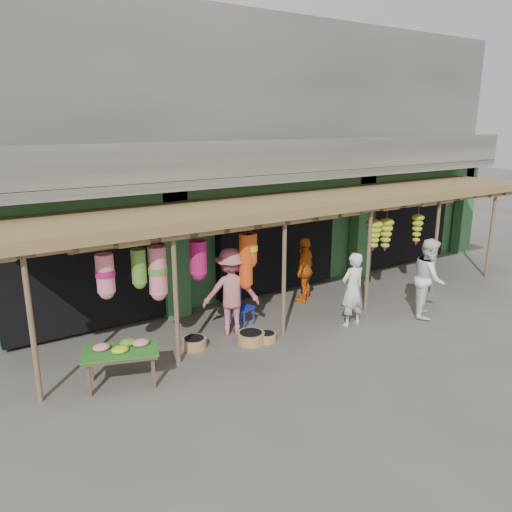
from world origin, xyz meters
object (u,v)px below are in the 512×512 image
person_front (352,290)px  person_shopper (231,292)px  flower_table (121,351)px  person_vendor (305,270)px  blue_chair (239,304)px  person_right (429,278)px

person_front → person_shopper: bearing=-24.1°
flower_table → person_vendor: size_ratio=0.87×
blue_chair → person_shopper: 0.68m
flower_table → person_shopper: size_ratio=0.77×
blue_chair → person_right: bearing=-48.5°
blue_chair → person_shopper: (-0.39, -0.30, 0.47)m
flower_table → person_right: 7.21m
flower_table → person_vendor: person_vendor is taller
person_right → flower_table: bearing=133.2°
person_right → person_vendor: 3.00m
person_right → person_vendor: (-1.82, 2.39, -0.10)m
person_right → person_vendor: size_ratio=1.11×
person_vendor → flower_table: bearing=-17.1°
person_right → person_front: bearing=123.6°
person_front → person_shopper: 2.74m
person_front → blue_chair: bearing=-34.0°
person_right → person_shopper: bearing=119.0°
person_front → person_shopper: person_shopper is taller
flower_table → person_front: (5.24, -0.26, 0.23)m
blue_chair → person_vendor: (2.21, 0.41, 0.36)m
person_front → person_vendor: (0.10, 1.83, -0.01)m
blue_chair → person_right: 4.51m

